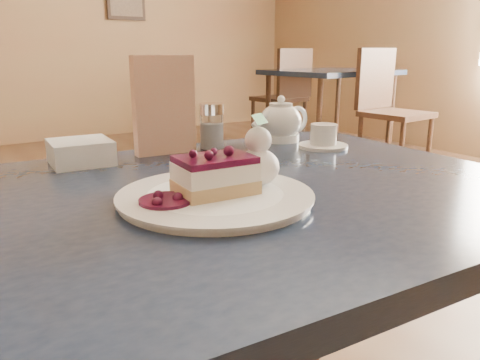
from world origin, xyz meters
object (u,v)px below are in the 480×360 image
dessert_plate (215,197)px  cheesecake_slice (215,175)px  main_table (203,236)px  bg_table_far_right (327,149)px  tea_set (289,126)px

dessert_plate → cheesecake_slice: 0.04m
main_table → dessert_plate: bearing=-90.0°
bg_table_far_right → dessert_plate: bearing=-141.5°
cheesecake_slice → dessert_plate: bearing=48.8°
tea_set → dessert_plate: bearing=-142.3°
dessert_plate → bg_table_far_right: (2.77, 2.57, -0.68)m
main_table → bg_table_far_right: bearing=46.2°
cheesecake_slice → bg_table_far_right: cheesecake_slice is taller
tea_set → bg_table_far_right: tea_set is taller
cheesecake_slice → bg_table_far_right: (2.77, 2.57, -0.72)m
dessert_plate → tea_set: 0.52m
bg_table_far_right → tea_set: bearing=-140.7°
main_table → cheesecake_slice: cheesecake_slice is taller
dessert_plate → bg_table_far_right: bg_table_far_right is taller
cheesecake_slice → main_table: bearing=90.0°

